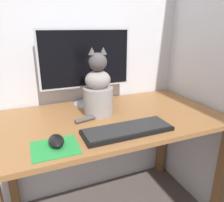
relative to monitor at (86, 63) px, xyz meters
name	(u,v)px	position (x,y,z in m)	size (l,w,h in m)	color
wall_back	(89,19)	(0.07, 0.13, 0.25)	(7.00, 0.04, 2.50)	silver
wall_side_right	(213,18)	(0.72, -0.24, 0.25)	(0.04, 7.00, 2.50)	silver
desk	(111,133)	(0.07, -0.24, -0.37)	(1.25, 0.68, 0.72)	brown
monitor	(86,63)	(0.00, 0.00, 0.00)	(0.57, 0.17, 0.47)	#B2B2B7
keyboard	(128,130)	(0.07, -0.45, -0.26)	(0.44, 0.16, 0.02)	black
mousepad_left	(55,148)	(-0.28, -0.46, -0.27)	(0.19, 0.17, 0.00)	#238438
computer_mouse_left	(56,141)	(-0.27, -0.45, -0.25)	(0.06, 0.11, 0.04)	black
cat	(98,91)	(0.01, -0.18, -0.13)	(0.25, 0.19, 0.38)	gray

